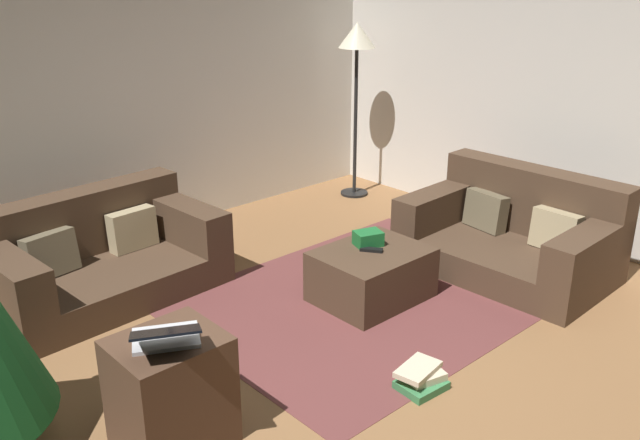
# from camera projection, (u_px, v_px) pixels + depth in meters

# --- Properties ---
(ground_plane) EXTENTS (6.40, 6.40, 0.00)m
(ground_plane) POSITION_uv_depth(u_px,v_px,m) (348.00, 412.00, 3.69)
(ground_plane) COLOR brown
(rear_partition) EXTENTS (6.40, 0.12, 2.60)m
(rear_partition) POSITION_uv_depth(u_px,v_px,m) (71.00, 93.00, 5.38)
(rear_partition) COLOR silver
(rear_partition) RESTS_ON ground_plane
(couch_left) EXTENTS (1.66, 1.01, 0.71)m
(couch_left) POSITION_uv_depth(u_px,v_px,m) (98.00, 257.00, 4.93)
(couch_left) COLOR #473323
(couch_left) RESTS_ON ground_plane
(couch_right) EXTENTS (1.02, 1.55, 0.76)m
(couch_right) POSITION_uv_depth(u_px,v_px,m) (514.00, 234.00, 5.31)
(couch_right) COLOR #473323
(couch_right) RESTS_ON ground_plane
(ottoman) EXTENTS (0.77, 0.60, 0.37)m
(ottoman) POSITION_uv_depth(u_px,v_px,m) (371.00, 275.00, 4.86)
(ottoman) COLOR #473323
(ottoman) RESTS_ON ground_plane
(gift_box) EXTENTS (0.23, 0.20, 0.10)m
(gift_box) POSITION_uv_depth(u_px,v_px,m) (368.00, 238.00, 4.87)
(gift_box) COLOR #19662D
(gift_box) RESTS_ON ottoman
(tv_remote) EXTENTS (0.13, 0.16, 0.02)m
(tv_remote) POSITION_uv_depth(u_px,v_px,m) (371.00, 250.00, 4.78)
(tv_remote) COLOR black
(tv_remote) RESTS_ON ottoman
(side_table) EXTENTS (0.52, 0.44, 0.59)m
(side_table) POSITION_uv_depth(u_px,v_px,m) (171.00, 392.00, 3.36)
(side_table) COLOR #4C3323
(side_table) RESTS_ON ground_plane
(laptop) EXTENTS (0.46, 0.49, 0.18)m
(laptop) POSITION_uv_depth(u_px,v_px,m) (166.00, 336.00, 3.18)
(laptop) COLOR silver
(laptop) RESTS_ON side_table
(book_stack) EXTENTS (0.30, 0.26, 0.13)m
(book_stack) POSITION_uv_depth(u_px,v_px,m) (421.00, 378.00, 3.88)
(book_stack) COLOR #387A47
(book_stack) RESTS_ON ground_plane
(corner_lamp) EXTENTS (0.36, 0.36, 1.73)m
(corner_lamp) POSITION_uv_depth(u_px,v_px,m) (357.00, 49.00, 6.58)
(corner_lamp) COLOR black
(corner_lamp) RESTS_ON ground_plane
(area_rug) EXTENTS (2.60, 2.00, 0.01)m
(area_rug) POSITION_uv_depth(u_px,v_px,m) (371.00, 298.00, 4.93)
(area_rug) COLOR brown
(area_rug) RESTS_ON ground_plane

